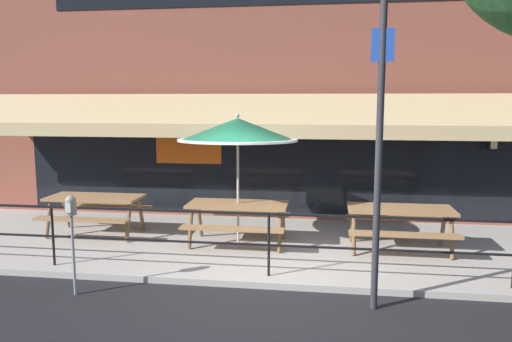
% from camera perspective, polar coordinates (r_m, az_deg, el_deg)
% --- Properties ---
extents(ground_plane, '(120.00, 120.00, 0.00)m').
position_cam_1_polar(ground_plane, '(7.41, 1.17, -13.39)').
color(ground_plane, black).
extents(patio_deck, '(15.00, 4.00, 0.10)m').
position_cam_1_polar(patio_deck, '(9.28, 2.70, -8.60)').
color(patio_deck, '#ADA89E').
rests_on(patio_deck, ground).
extents(restaurant_building, '(15.00, 1.60, 7.70)m').
position_cam_1_polar(restaurant_building, '(11.16, 3.96, 13.79)').
color(restaurant_building, brown).
rests_on(restaurant_building, ground).
extents(patio_railing, '(13.84, 0.04, 0.97)m').
position_cam_1_polar(patio_railing, '(7.45, 1.47, -6.81)').
color(patio_railing, black).
rests_on(patio_railing, patio_deck).
extents(picnic_table_left, '(1.80, 1.42, 0.76)m').
position_cam_1_polar(picnic_table_left, '(10.21, -17.90, -3.64)').
color(picnic_table_left, '#997047').
rests_on(picnic_table_left, patio_deck).
extents(picnic_table_centre, '(1.80, 1.42, 0.76)m').
position_cam_1_polar(picnic_table_centre, '(9.08, -2.10, -4.68)').
color(picnic_table_centre, '#997047').
rests_on(picnic_table_centre, patio_deck).
extents(picnic_table_right, '(1.80, 1.42, 0.76)m').
position_cam_1_polar(picnic_table_right, '(9.06, 16.14, -5.03)').
color(picnic_table_right, '#997047').
rests_on(picnic_table_right, patio_deck).
extents(patio_umbrella_centre, '(2.14, 2.14, 2.38)m').
position_cam_1_polar(patio_umbrella_centre, '(8.90, -2.11, 4.65)').
color(patio_umbrella_centre, '#B7B2A8').
rests_on(patio_umbrella_centre, patio_deck).
extents(parking_meter_near, '(0.15, 0.16, 1.42)m').
position_cam_1_polar(parking_meter_near, '(7.35, -20.37, -4.73)').
color(parking_meter_near, gray).
rests_on(parking_meter_near, ground).
extents(street_sign_pole, '(0.28, 0.09, 4.70)m').
position_cam_1_polar(street_sign_pole, '(6.43, 13.97, 5.10)').
color(street_sign_pole, '#2D2D33').
rests_on(street_sign_pole, ground).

